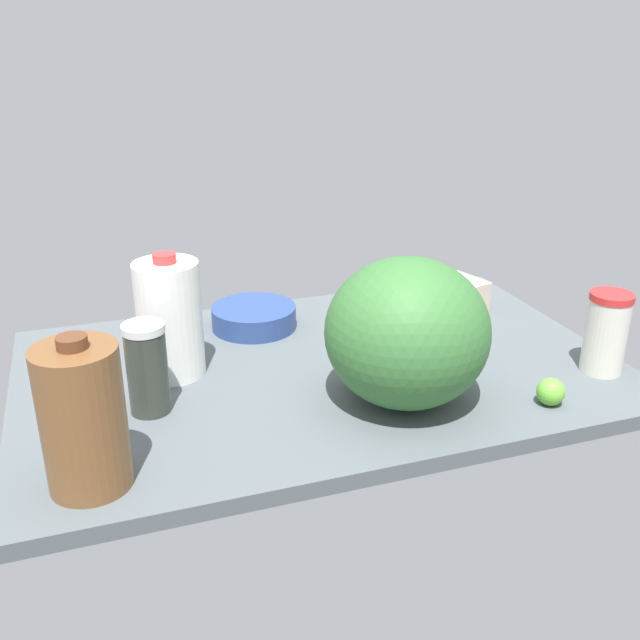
% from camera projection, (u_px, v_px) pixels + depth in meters
% --- Properties ---
extents(countertop, '(1.20, 0.76, 0.03)m').
position_uv_depth(countertop, '(320.00, 371.00, 1.47)').
color(countertop, '#4E565A').
rests_on(countertop, ground).
extents(shaker_bottle, '(0.08, 0.08, 0.17)m').
position_uv_depth(shaker_bottle, '(147.00, 368.00, 1.26)').
color(shaker_bottle, '#313830').
rests_on(shaker_bottle, countertop).
extents(milk_jug, '(0.13, 0.13, 0.25)m').
position_uv_depth(milk_jug, '(170.00, 319.00, 1.38)').
color(milk_jug, white).
rests_on(milk_jug, countertop).
extents(watermelon, '(0.30, 0.30, 0.27)m').
position_uv_depth(watermelon, '(407.00, 333.00, 1.27)').
color(watermelon, '#346A31').
rests_on(watermelon, countertop).
extents(chocolate_milk_jug, '(0.12, 0.12, 0.25)m').
position_uv_depth(chocolate_milk_jug, '(83.00, 418.00, 1.04)').
color(chocolate_milk_jug, brown).
rests_on(chocolate_milk_jug, countertop).
extents(egg_carton, '(0.31, 0.19, 0.07)m').
position_uv_depth(egg_carton, '(431.00, 303.00, 1.68)').
color(egg_carton, beige).
rests_on(egg_carton, countertop).
extents(mixing_bowl, '(0.19, 0.19, 0.05)m').
position_uv_depth(mixing_bowl, '(254.00, 317.00, 1.63)').
color(mixing_bowl, navy).
rests_on(mixing_bowl, countertop).
extents(tumbler_cup, '(0.08, 0.08, 0.17)m').
position_uv_depth(tumbler_cup, '(606.00, 333.00, 1.40)').
color(tumbler_cup, silver).
rests_on(tumbler_cup, countertop).
extents(lime_beside_bowl, '(0.05, 0.05, 0.05)m').
position_uv_depth(lime_beside_bowl, '(551.00, 392.00, 1.30)').
color(lime_beside_bowl, '#61B235').
rests_on(lime_beside_bowl, countertop).
extents(orange_near_front, '(0.08, 0.08, 0.08)m').
position_uv_depth(orange_near_front, '(76.00, 362.00, 1.37)').
color(orange_near_front, orange).
rests_on(orange_near_front, countertop).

